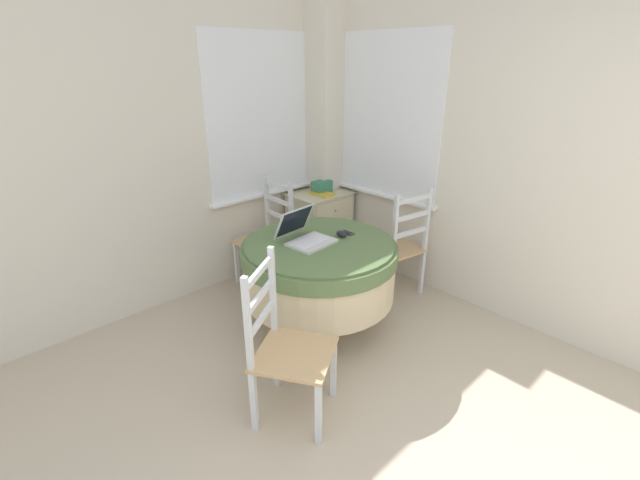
# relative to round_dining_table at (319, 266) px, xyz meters

# --- Properties ---
(corner_room_shell) EXTENTS (4.41, 4.99, 2.55)m
(corner_room_shell) POSITION_rel_round_dining_table_xyz_m (0.32, 0.06, 0.74)
(corner_room_shell) COLOR beige
(corner_room_shell) RESTS_ON ground_plane
(round_dining_table) EXTENTS (1.15, 1.15, 0.73)m
(round_dining_table) POSITION_rel_round_dining_table_xyz_m (0.00, 0.00, 0.00)
(round_dining_table) COLOR #4C3D2D
(round_dining_table) RESTS_ON ground_plane
(laptop) EXTENTS (0.35, 0.38, 0.24)m
(laptop) POSITION_rel_round_dining_table_xyz_m (-0.06, 0.09, 0.24)
(laptop) COLOR silver
(laptop) RESTS_ON round_dining_table
(computer_mouse) EXTENTS (0.06, 0.09, 0.05)m
(computer_mouse) POSITION_rel_round_dining_table_xyz_m (0.20, -0.04, 0.21)
(computer_mouse) COLOR black
(computer_mouse) RESTS_ON round_dining_table
(cell_phone) EXTENTS (0.06, 0.12, 0.01)m
(cell_phone) POSITION_rel_round_dining_table_xyz_m (0.28, -0.02, 0.20)
(cell_phone) COLOR #2D2D33
(cell_phone) RESTS_ON round_dining_table
(dining_chair_near_back_window) EXTENTS (0.44, 0.44, 0.99)m
(dining_chair_near_back_window) POSITION_rel_round_dining_table_xyz_m (0.18, 0.88, -0.09)
(dining_chair_near_back_window) COLOR tan
(dining_chair_near_back_window) RESTS_ON ground_plane
(dining_chair_near_right_window) EXTENTS (0.49, 0.49, 0.99)m
(dining_chair_near_right_window) POSITION_rel_round_dining_table_xyz_m (0.88, -0.07, -0.09)
(dining_chair_near_right_window) COLOR tan
(dining_chair_near_right_window) RESTS_ON ground_plane
(dining_chair_camera_near) EXTENTS (0.59, 0.59, 0.99)m
(dining_chair_camera_near) POSITION_rel_round_dining_table_xyz_m (-0.73, -0.50, -0.09)
(dining_chair_camera_near) COLOR tan
(dining_chair_camera_near) RESTS_ON ground_plane
(corner_cabinet) EXTENTS (0.58, 0.47, 0.72)m
(corner_cabinet) POSITION_rel_round_dining_table_xyz_m (0.89, 0.93, -0.18)
(corner_cabinet) COLOR beige
(corner_cabinet) RESTS_ON ground_plane
(storage_box) EXTENTS (0.19, 0.13, 0.12)m
(storage_box) POSITION_rel_round_dining_table_xyz_m (0.90, 0.92, 0.24)
(storage_box) COLOR #387A5B
(storage_box) RESTS_ON corner_cabinet
(book_on_cabinet) EXTENTS (0.14, 0.26, 0.02)m
(book_on_cabinet) POSITION_rel_round_dining_table_xyz_m (0.85, 0.88, 0.19)
(book_on_cabinet) COLOR gold
(book_on_cabinet) RESTS_ON corner_cabinet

